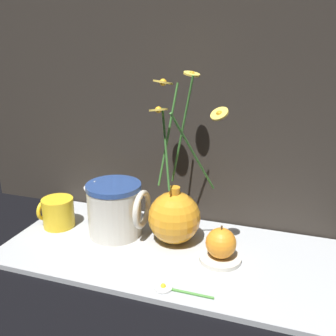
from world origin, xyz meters
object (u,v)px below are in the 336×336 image
(ceramic_pitcher, at_px, (115,207))
(vase_with_flowers, at_px, (173,214))
(yellow_mug, at_px, (58,212))
(orange_fruit, at_px, (221,243))

(ceramic_pitcher, bearing_deg, vase_with_flowers, 4.71)
(yellow_mug, bearing_deg, vase_with_flowers, 3.86)
(ceramic_pitcher, bearing_deg, yellow_mug, -176.89)
(yellow_mug, bearing_deg, ceramic_pitcher, 3.11)
(yellow_mug, distance_m, orange_fruit, 0.43)
(vase_with_flowers, relative_size, yellow_mug, 4.38)
(vase_with_flowers, height_order, orange_fruit, vase_with_flowers)
(yellow_mug, height_order, ceramic_pitcher, ceramic_pitcher)
(vase_with_flowers, xyz_separation_m, ceramic_pitcher, (-0.14, -0.01, 0.00))
(yellow_mug, distance_m, ceramic_pitcher, 0.17)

